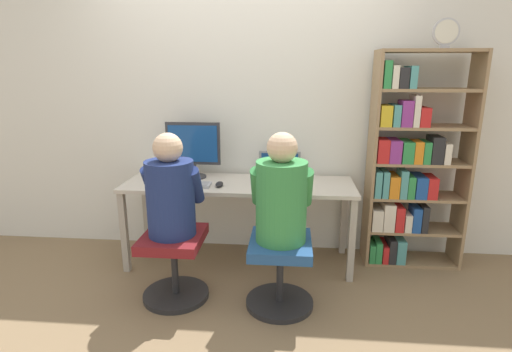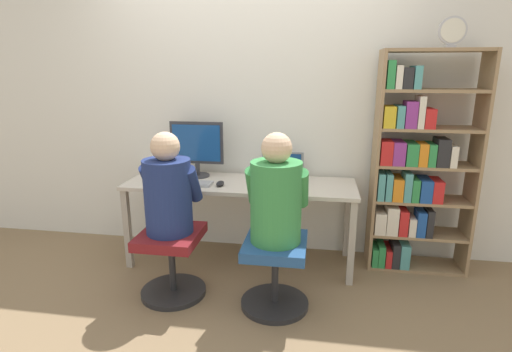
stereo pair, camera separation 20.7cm
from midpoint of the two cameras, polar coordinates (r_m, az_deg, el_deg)
ground_plane at (r=3.27m, az=-1.27°, el=-14.27°), size 14.00×14.00×0.00m
wall_back at (r=3.50m, az=0.53°, el=10.13°), size 10.00×0.05×2.60m
desk at (r=3.28m, az=-0.43°, el=-2.20°), size 1.87×0.58×0.70m
desktop_monitor at (r=3.42m, az=-6.74°, el=3.98°), size 0.46×0.20×0.47m
laptop at (r=3.36m, az=5.45°, el=0.32°), size 0.35×0.29×0.22m
keyboard at (r=3.23m, az=-8.24°, el=-1.01°), size 0.43×0.14×0.03m
computer_mouse_by_keyboard at (r=3.17m, az=-3.28°, el=-1.10°), size 0.06×0.11×0.04m
office_chair_left at (r=2.96m, az=-9.95°, el=-11.45°), size 0.47×0.47×0.49m
office_chair_right at (r=2.79m, az=4.92°, el=-12.99°), size 0.47×0.47×0.49m
person_at_monitor at (r=2.78m, az=-10.39°, el=-2.00°), size 0.40×0.35×0.71m
person_at_laptop at (r=2.60m, az=5.18°, el=-2.84°), size 0.41×0.36×0.73m
bookshelf at (r=3.40m, az=23.12°, el=0.51°), size 0.77×0.29×1.74m
desk_clock at (r=3.30m, az=27.99°, el=17.81°), size 0.19×0.03×0.21m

